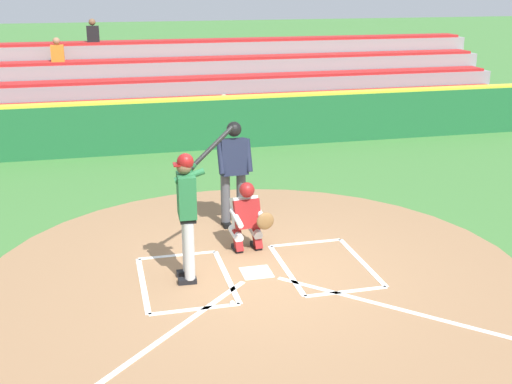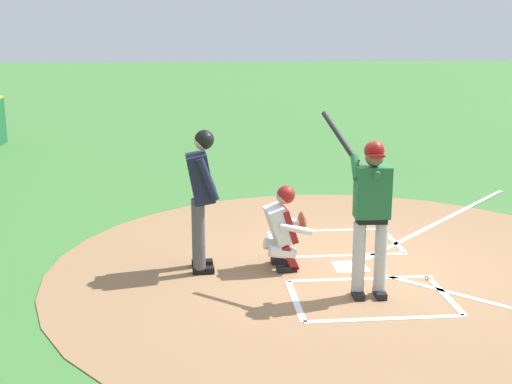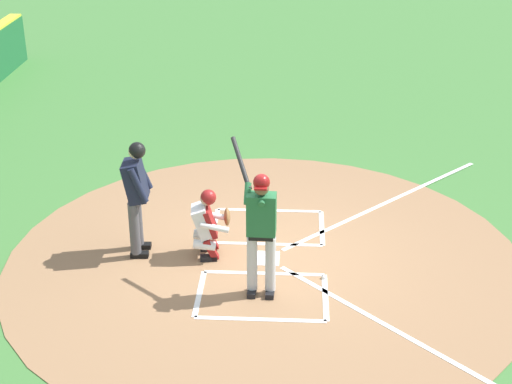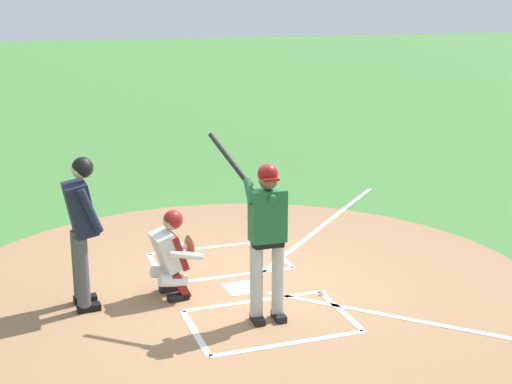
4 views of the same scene
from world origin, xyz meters
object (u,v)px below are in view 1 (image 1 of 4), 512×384
object	(u,v)px
catcher	(247,215)
baseball	(232,303)
plate_umpire	(234,167)
batter	(187,207)

from	to	relation	value
catcher	baseball	world-z (taller)	catcher
catcher	baseball	size ratio (longest dim) A/B	15.27
plate_umpire	baseball	xyz separation A→B (m)	(0.64, 2.86, -1.04)
batter	plate_umpire	xyz separation A→B (m)	(-1.06, -1.94, -0.02)
batter	baseball	size ratio (longest dim) A/B	28.76
catcher	baseball	xyz separation A→B (m)	(0.62, 1.78, -0.55)
catcher	baseball	bearing A→B (deg)	70.69
batter	catcher	bearing A→B (deg)	-140.81
plate_umpire	baseball	size ratio (longest dim) A/B	25.20
plate_umpire	baseball	bearing A→B (deg)	77.44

